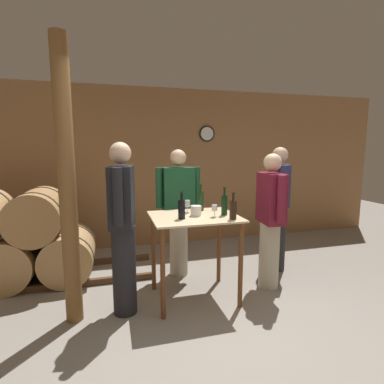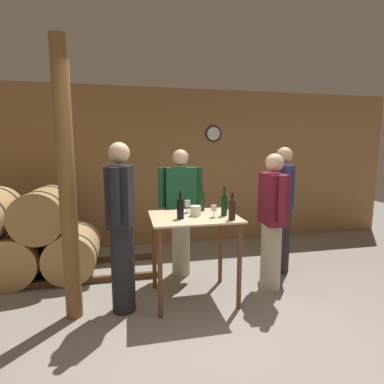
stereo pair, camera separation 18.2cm
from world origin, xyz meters
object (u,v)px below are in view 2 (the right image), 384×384
at_px(person_host, 282,207).
at_px(wine_bottle_left, 201,200).
at_px(person_visitor_bearded, 122,224).
at_px(wine_bottle_far_left, 180,209).
at_px(wine_glass_near_left, 188,204).
at_px(person_visitor_near_door, 181,210).
at_px(ice_bucket, 196,211).
at_px(person_visitor_with_scarf, 272,220).
at_px(wooden_post, 67,184).
at_px(wine_bottle_right, 232,210).
at_px(wine_glass_near_center, 214,209).
at_px(wine_bottle_center, 224,205).

bearing_deg(person_host, wine_bottle_left, -169.18).
height_order(wine_bottle_left, person_visitor_bearded, person_visitor_bearded).
height_order(wine_bottle_far_left, wine_glass_near_left, wine_bottle_far_left).
relative_size(wine_bottle_left, person_host, 0.18).
bearing_deg(person_visitor_near_door, ice_bucket, -86.23).
xyz_separation_m(person_host, person_visitor_bearded, (-2.10, -0.59, 0.03)).
height_order(person_host, person_visitor_with_scarf, person_host).
relative_size(wooden_post, person_visitor_with_scarf, 1.65).
relative_size(wine_bottle_right, person_visitor_near_door, 0.17).
xyz_separation_m(wine_glass_near_left, person_visitor_near_door, (0.01, 0.51, -0.17)).
height_order(wooden_post, wine_glass_near_left, wooden_post).
relative_size(wine_glass_near_center, ice_bucket, 1.12).
bearing_deg(wine_bottle_center, person_visitor_near_door, 115.97).
bearing_deg(person_visitor_bearded, wine_bottle_left, 21.33).
relative_size(wine_bottle_right, person_visitor_bearded, 0.16).
distance_m(wine_glass_near_left, person_visitor_near_door, 0.53).
distance_m(wine_glass_near_left, person_visitor_bearded, 0.80).
height_order(wine_bottle_right, wine_glass_near_left, wine_bottle_right).
bearing_deg(wine_glass_near_center, person_visitor_bearded, 179.69).
distance_m(wine_bottle_far_left, ice_bucket, 0.22).
bearing_deg(wine_bottle_right, wine_glass_near_left, 131.09).
height_order(person_host, person_visitor_bearded, person_visitor_bearded).
height_order(wooden_post, wine_bottle_left, wooden_post).
bearing_deg(wine_bottle_left, person_host, 10.82).
bearing_deg(wine_glass_near_center, wine_bottle_center, 24.03).
relative_size(wine_glass_near_center, person_visitor_bearded, 0.08).
bearing_deg(wooden_post, wine_bottle_far_left, 0.68).
xyz_separation_m(wine_glass_near_left, person_visitor_with_scarf, (0.98, -0.16, -0.20)).
height_order(wine_bottle_center, person_visitor_near_door, person_visitor_near_door).
bearing_deg(wine_glass_near_left, person_host, 12.62).
height_order(wine_glass_near_center, person_visitor_bearded, person_visitor_bearded).
height_order(wine_glass_near_center, person_visitor_with_scarf, person_visitor_with_scarf).
bearing_deg(wine_glass_near_center, wine_bottle_right, -45.16).
distance_m(wine_bottle_far_left, person_host, 1.61).
bearing_deg(ice_bucket, wine_bottle_far_left, -151.76).
height_order(wine_glass_near_center, person_host, person_host).
bearing_deg(wine_bottle_center, wine_glass_near_center, -155.97).
bearing_deg(wine_bottle_far_left, person_visitor_with_scarf, 5.60).
bearing_deg(wine_bottle_far_left, wine_glass_near_left, 64.34).
relative_size(wine_bottle_far_left, wine_bottle_center, 0.93).
distance_m(ice_bucket, person_visitor_bearded, 0.80).
distance_m(wine_bottle_left, wine_bottle_center, 0.35).
bearing_deg(person_visitor_with_scarf, wine_bottle_right, -155.56).
bearing_deg(person_visitor_bearded, wine_glass_near_center, -0.31).
distance_m(wooden_post, person_visitor_near_door, 1.54).
distance_m(ice_bucket, person_visitor_near_door, 0.69).
height_order(wine_glass_near_left, ice_bucket, wine_glass_near_left).
height_order(wine_glass_near_left, person_visitor_bearded, person_visitor_bearded).
bearing_deg(person_visitor_bearded, ice_bucket, 7.68).
xyz_separation_m(wooden_post, person_visitor_bearded, (0.49, 0.01, -0.42)).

